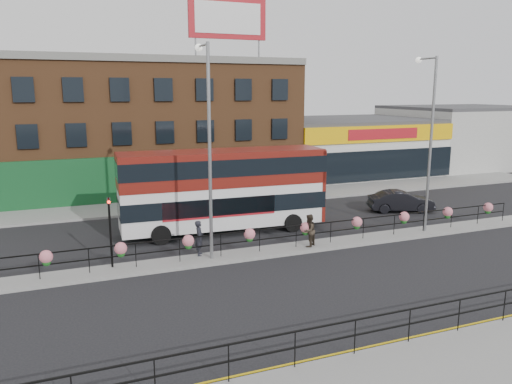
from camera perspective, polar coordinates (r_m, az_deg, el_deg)
name	(u,v)px	position (r m, az deg, el deg)	size (l,w,h in m)	color
ground	(278,252)	(25.23, 2.53, -6.85)	(120.00, 120.00, 0.00)	black
south_pavement	(452,375)	(16.00, 21.45, -18.87)	(60.00, 4.00, 0.15)	gray
north_pavement	(210,202)	(36.10, -5.28, -1.11)	(60.00, 4.00, 0.15)	gray
median	(278,250)	(25.21, 2.53, -6.69)	(60.00, 1.60, 0.15)	gray
yellow_line_inner	(400,340)	(17.53, 16.14, -15.93)	(60.00, 0.10, 0.01)	gold
yellow_line_outer	(404,342)	(17.41, 16.51, -16.16)	(60.00, 0.10, 0.01)	gold
brick_building	(134,126)	(42.28, -13.76, 7.39)	(25.00, 12.21, 10.30)	brown
supermarket	(345,146)	(49.37, 10.11, 5.21)	(15.00, 12.25, 5.30)	silver
warehouse_east	(463,136)	(58.49, 22.55, 5.97)	(14.50, 12.00, 6.30)	#ABACA6
billboard	(228,18)	(39.17, -3.25, 19.20)	(6.00, 0.29, 4.40)	maroon
median_railing	(278,232)	(24.92, 2.55, -4.57)	(30.04, 0.56, 1.23)	black
south_railing	(355,329)	(15.75, 11.28, -15.08)	(20.04, 0.05, 1.12)	black
double_decker_bus	(224,182)	(28.13, -3.70, 1.11)	(11.67, 3.32, 4.68)	silver
car	(401,201)	(34.61, 16.24, -1.02)	(4.51, 2.85, 1.40)	black
pedestrian_a	(199,238)	(24.17, -6.49, -5.24)	(0.58, 0.72, 1.71)	black
pedestrian_b	(309,230)	(25.48, 6.07, -4.39)	(1.03, 0.99, 1.68)	#30271E
lamp_column_west	(208,134)	(22.95, -5.53, 6.67)	(0.36, 1.74, 9.92)	gray
lamp_column_east	(429,129)	(29.12, 19.12, 6.77)	(0.35, 1.69, 9.62)	gray
traffic_light_median	(110,217)	(22.96, -16.40, -2.77)	(0.15, 0.28, 3.65)	black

